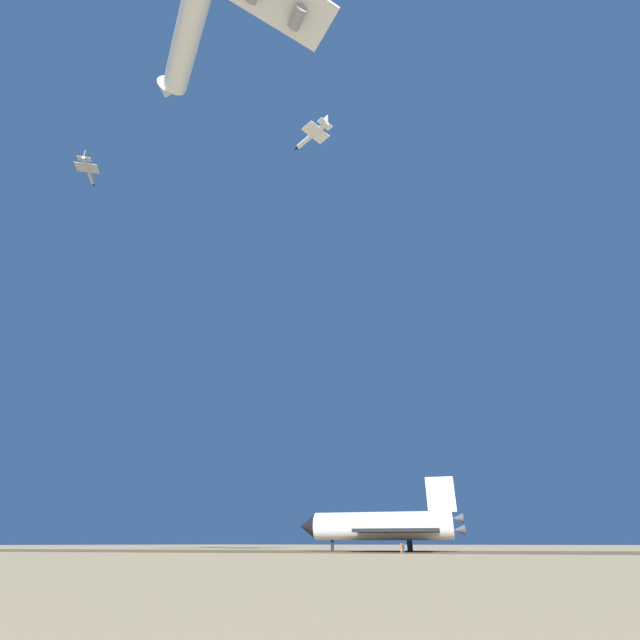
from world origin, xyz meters
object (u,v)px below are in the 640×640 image
Objects in this scene: chase_jet_left_wing at (88,171)px; space_shuttle at (380,526)px; chase_jet_lead at (312,135)px; ground_crew_near_nose at (401,548)px; ground_crew_mid_fuselage at (403,548)px.

space_shuttle is at bearing -105.81° from chase_jet_left_wing.
chase_jet_lead is at bearing 59.22° from space_shuttle.
chase_jet_lead is at bearing -135.63° from ground_crew_near_nose.
chase_jet_left_wing is 164.44m from ground_crew_mid_fuselage.
chase_jet_left_wing reaches higher than ground_crew_near_nose.
ground_crew_near_nose is (-15.82, -9.08, -114.84)m from chase_jet_lead.
chase_jet_lead is 1.16× the size of chase_jet_left_wing.
chase_jet_left_wing is 7.63× the size of ground_crew_mid_fuselage.
chase_jet_lead reaches higher than space_shuttle.
space_shuttle is 2.50× the size of chase_jet_lead.
space_shuttle is 2.90× the size of chase_jet_left_wing.
chase_jet_lead is at bearing -48.16° from ground_crew_mid_fuselage.
chase_jet_left_wing is at bearing 9.34° from space_shuttle.
chase_jet_lead is 88.71m from chase_jet_left_wing.
space_shuttle is 22.15× the size of ground_crew_mid_fuselage.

